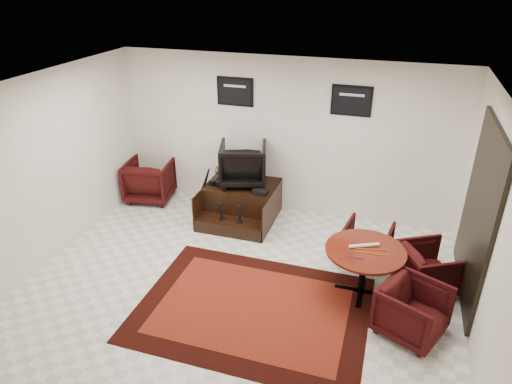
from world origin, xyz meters
TOP-DOWN VIEW (x-y plane):
  - ground at (0.00, 0.00)m, footprint 6.00×6.00m
  - room_shell at (0.41, 0.12)m, footprint 6.02×5.02m
  - area_rug at (0.34, -0.38)m, footprint 3.01×2.26m
  - shine_podium at (-0.62, 1.91)m, footprint 1.24×1.27m
  - shine_chair at (-0.62, 2.05)m, footprint 0.96×0.93m
  - shoes_pair at (-1.04, 1.86)m, footprint 0.24×0.28m
  - polish_kit at (-0.20, 1.70)m, footprint 0.27×0.21m
  - umbrella_black at (-1.32, 1.75)m, footprint 0.32×0.12m
  - umbrella_hooked at (-1.36, 1.92)m, footprint 0.34×0.13m
  - armchair_side at (-2.55, 2.10)m, footprint 0.96×0.91m
  - meeting_table at (1.67, 0.41)m, footprint 1.08×1.08m
  - table_chair_back at (1.66, 1.22)m, footprint 0.77×0.73m
  - table_chair_window at (2.53, 0.78)m, footprint 0.93×0.95m
  - table_chair_corner at (2.33, -0.21)m, footprint 0.93×0.95m
  - paper_roll at (1.64, 0.47)m, footprint 0.40×0.23m
  - table_clutter at (1.72, 0.35)m, footprint 0.57×0.35m

SIDE VIEW (x-z plane):
  - ground at x=0.00m, z-range 0.00..0.00m
  - area_rug at x=0.34m, z-range 0.00..0.01m
  - shine_podium at x=-0.62m, z-range -0.02..0.61m
  - table_chair_back at x=1.66m, z-range 0.00..0.69m
  - table_chair_window at x=2.53m, z-range 0.00..0.73m
  - table_chair_corner at x=2.33m, z-range 0.00..0.75m
  - umbrella_black at x=-1.32m, z-range 0.00..0.86m
  - armchair_side at x=-2.55m, z-range 0.00..0.87m
  - umbrella_hooked at x=-1.36m, z-range 0.00..0.92m
  - meeting_table at x=1.67m, z-range 0.26..0.97m
  - polish_kit at x=-0.20m, z-range 0.64..0.72m
  - shoes_pair at x=-1.04m, z-range 0.64..0.73m
  - table_clutter at x=1.72m, z-range 0.70..0.72m
  - paper_roll at x=1.64m, z-range 0.70..0.75m
  - shine_chair at x=-0.62m, z-range 0.64..1.45m
  - room_shell at x=0.41m, z-range 0.38..3.19m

